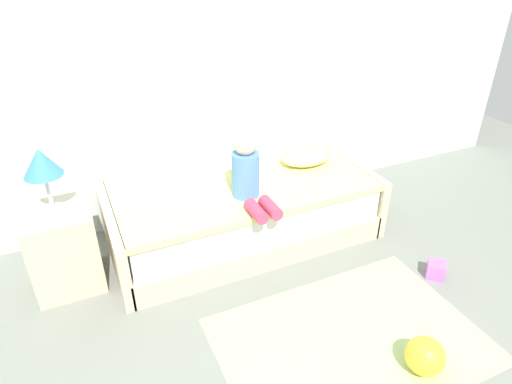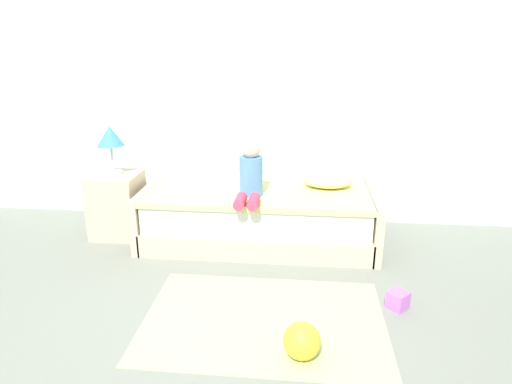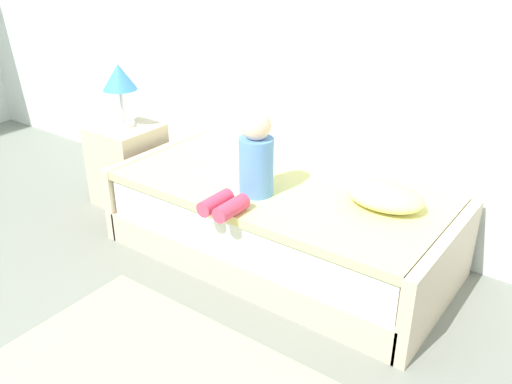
{
  "view_description": "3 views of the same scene",
  "coord_description": "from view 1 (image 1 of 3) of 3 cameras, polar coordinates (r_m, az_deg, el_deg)",
  "views": [
    {
      "loc": [
        -0.83,
        -0.79,
        2.15
      ],
      "look_at": [
        0.33,
        1.75,
        0.55
      ],
      "focal_mm": 30.89,
      "sensor_mm": 36.0,
      "label": 1
    },
    {
      "loc": [
        0.7,
        -1.87,
        1.77
      ],
      "look_at": [
        0.33,
        1.75,
        0.55
      ],
      "focal_mm": 31.54,
      "sensor_mm": 36.0,
      "label": 2
    },
    {
      "loc": [
        2.0,
        -0.53,
        1.92
      ],
      "look_at": [
        0.33,
        1.75,
        0.55
      ],
      "focal_mm": 39.03,
      "sensor_mm": 36.0,
      "label": 3
    }
  ],
  "objects": [
    {
      "name": "pillow",
      "position": [
        3.74,
        6.5,
        4.6
      ],
      "size": [
        0.44,
        0.3,
        0.13
      ],
      "primitive_type": "ellipsoid",
      "color": "#F2E58C",
      "rests_on": "bed"
    },
    {
      "name": "bed",
      "position": [
        3.56,
        -1.67,
        -2.42
      ],
      "size": [
        2.11,
        1.0,
        0.5
      ],
      "color": "beige",
      "rests_on": "ground"
    },
    {
      "name": "child_figure",
      "position": [
        3.14,
        -1.0,
        2.44
      ],
      "size": [
        0.2,
        0.51,
        0.5
      ],
      "color": "#598CD1",
      "rests_on": "bed"
    },
    {
      "name": "toy_ball",
      "position": [
        2.81,
        21.03,
        -19.23
      ],
      "size": [
        0.22,
        0.22,
        0.22
      ],
      "primitive_type": "sphere",
      "color": "yellow",
      "rests_on": "ground"
    },
    {
      "name": "table_lamp",
      "position": [
        3.03,
        -26.0,
        3.09
      ],
      "size": [
        0.24,
        0.24,
        0.45
      ],
      "color": "silver",
      "rests_on": "nightstand"
    },
    {
      "name": "wall_rear",
      "position": [
        3.55,
        -11.14,
        17.98
      ],
      "size": [
        7.2,
        0.1,
        2.9
      ],
      "primitive_type": "cube",
      "color": "silver",
      "rests_on": "ground"
    },
    {
      "name": "area_rug",
      "position": [
        2.92,
        12.12,
        -18.26
      ],
      "size": [
        1.6,
        1.1,
        0.01
      ],
      "primitive_type": "cube",
      "color": "#B2D189",
      "rests_on": "ground"
    },
    {
      "name": "nightstand",
      "position": [
        3.33,
        -23.6,
        -6.7
      ],
      "size": [
        0.44,
        0.44,
        0.6
      ],
      "primitive_type": "cube",
      "color": "beige",
      "rests_on": "ground"
    },
    {
      "name": "toy_block",
      "position": [
        3.51,
        22.27,
        -9.28
      ],
      "size": [
        0.17,
        0.17,
        0.12
      ],
      "primitive_type": "cube",
      "rotation": [
        0.0,
        0.0,
        0.8
      ],
      "color": "#CC66D8",
      "rests_on": "ground"
    }
  ]
}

